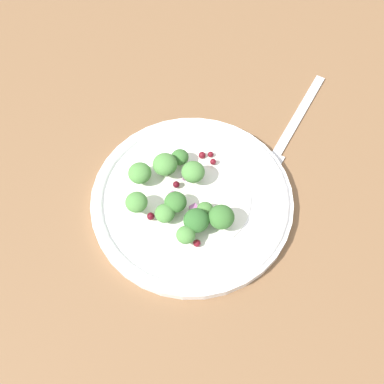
{
  "coord_description": "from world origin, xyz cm",
  "views": [
    {
      "loc": [
        10.19,
        -30.31,
        53.42
      ],
      "look_at": [
        2.21,
        -2.38,
        2.7
      ],
      "focal_mm": 46.79,
      "sensor_mm": 36.0,
      "label": 1
    }
  ],
  "objects_px": {
    "broccoli_floret_1": "(205,210)",
    "fork": "(291,129)",
    "broccoli_floret_2": "(164,166)",
    "plate": "(192,200)",
    "broccoli_floret_0": "(175,202)"
  },
  "relations": [
    {
      "from": "broccoli_floret_1",
      "to": "fork",
      "type": "distance_m",
      "value": 0.18
    },
    {
      "from": "broccoli_floret_1",
      "to": "broccoli_floret_2",
      "type": "height_order",
      "value": "broccoli_floret_2"
    },
    {
      "from": "broccoli_floret_1",
      "to": "broccoli_floret_2",
      "type": "relative_size",
      "value": 0.66
    },
    {
      "from": "plate",
      "to": "broccoli_floret_1",
      "type": "xyz_separation_m",
      "value": [
        0.02,
        -0.02,
        0.02
      ]
    },
    {
      "from": "fork",
      "to": "broccoli_floret_1",
      "type": "bearing_deg",
      "value": -115.21
    },
    {
      "from": "broccoli_floret_2",
      "to": "fork",
      "type": "relative_size",
      "value": 0.16
    },
    {
      "from": "plate",
      "to": "broccoli_floret_2",
      "type": "xyz_separation_m",
      "value": [
        -0.04,
        0.02,
        0.02
      ]
    },
    {
      "from": "plate",
      "to": "broccoli_floret_2",
      "type": "height_order",
      "value": "broccoli_floret_2"
    },
    {
      "from": "broccoli_floret_2",
      "to": "fork",
      "type": "xyz_separation_m",
      "value": [
        0.14,
        0.12,
        -0.03
      ]
    },
    {
      "from": "plate",
      "to": "broccoli_floret_0",
      "type": "bearing_deg",
      "value": -126.56
    },
    {
      "from": "plate",
      "to": "fork",
      "type": "xyz_separation_m",
      "value": [
        0.1,
        0.14,
        -0.01
      ]
    },
    {
      "from": "broccoli_floret_0",
      "to": "broccoli_floret_2",
      "type": "relative_size",
      "value": 0.88
    },
    {
      "from": "plate",
      "to": "broccoli_floret_2",
      "type": "distance_m",
      "value": 0.05
    },
    {
      "from": "broccoli_floret_0",
      "to": "broccoli_floret_1",
      "type": "xyz_separation_m",
      "value": [
        0.03,
        0.0,
        -0.0
      ]
    },
    {
      "from": "broccoli_floret_0",
      "to": "broccoli_floret_2",
      "type": "distance_m",
      "value": 0.05
    }
  ]
}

